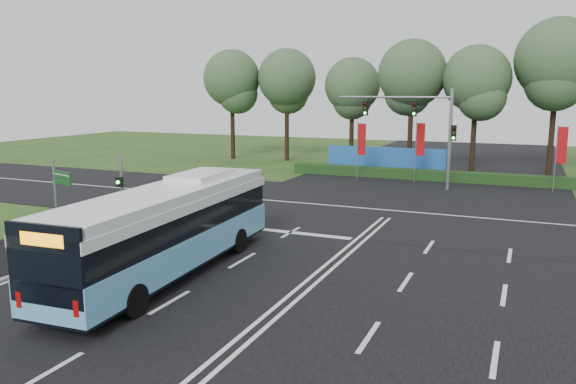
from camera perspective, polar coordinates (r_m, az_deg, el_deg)
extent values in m
plane|color=#294717|center=(21.61, 3.18, -8.08)|extent=(120.00, 120.00, 0.00)
cube|color=black|center=(21.60, 3.18, -8.03)|extent=(20.00, 120.00, 0.04)
cube|color=black|center=(32.77, 10.43, -1.89)|extent=(120.00, 14.00, 0.05)
cube|color=black|center=(26.29, -26.03, -5.73)|extent=(5.00, 18.00, 0.06)
cube|color=gray|center=(24.56, -22.35, -6.45)|extent=(0.25, 18.00, 0.12)
cube|color=#5FA9DD|center=(21.37, -11.95, -5.42)|extent=(3.25, 12.44, 1.13)
cube|color=black|center=(21.51, -11.90, -6.74)|extent=(3.22, 12.37, 0.31)
cube|color=black|center=(21.12, -12.05, -2.74)|extent=(3.14, 12.25, 0.97)
cube|color=white|center=(21.00, -12.11, -1.10)|extent=(3.25, 12.44, 0.36)
cube|color=white|center=(20.93, -12.15, -0.14)|extent=(3.17, 11.94, 0.36)
cube|color=white|center=(23.06, -8.80, 1.68)|extent=(1.81, 3.17, 0.26)
cube|color=black|center=(16.45, -23.44, -6.85)|extent=(2.49, 0.26, 2.26)
cube|color=orange|center=(16.24, -23.71, -4.46)|extent=(1.44, 0.14, 0.36)
cylinder|color=black|center=(25.00, -10.02, -4.42)|extent=(0.35, 1.08, 1.07)
cylinder|color=black|center=(23.91, -5.01, -4.97)|extent=(0.35, 1.08, 1.07)
cylinder|color=black|center=(19.26, -21.21, -9.40)|extent=(0.35, 1.08, 1.07)
cylinder|color=black|center=(17.82, -15.27, -10.63)|extent=(0.35, 1.08, 1.07)
cylinder|color=gray|center=(27.21, -16.45, -0.46)|extent=(0.16, 0.16, 3.89)
cube|color=black|center=(26.95, -16.77, 0.99)|extent=(0.37, 0.31, 0.44)
sphere|color=#19F233|center=(26.88, -16.90, 0.96)|extent=(0.16, 0.16, 0.16)
cylinder|color=gray|center=(27.44, -22.51, -0.80)|extent=(0.11, 0.11, 3.83)
cube|color=#0C4816|center=(26.61, -21.98, 1.64)|extent=(1.39, 0.48, 0.29)
cube|color=#0C4816|center=(26.66, -21.93, 0.93)|extent=(1.39, 0.48, 0.21)
cube|color=white|center=(26.59, -22.03, 1.63)|extent=(1.29, 0.40, 0.04)
cylinder|color=gray|center=(43.53, 7.06, 4.11)|extent=(0.07, 0.07, 4.50)
cube|color=#A50E11|center=(43.38, 7.51, 5.34)|extent=(0.60, 0.09, 2.40)
cylinder|color=gray|center=(43.48, 12.84, 3.97)|extent=(0.07, 0.07, 4.58)
cube|color=#A50E11|center=(43.31, 13.32, 5.22)|extent=(0.61, 0.07, 2.44)
cylinder|color=gray|center=(41.82, 25.53, 3.01)|extent=(0.07, 0.07, 4.59)
cube|color=#A50E11|center=(41.73, 26.09, 4.30)|extent=(0.61, 0.08, 2.45)
cylinder|color=gray|center=(40.25, 16.11, 5.09)|extent=(0.24, 0.24, 7.00)
cylinder|color=gray|center=(40.81, 10.67, 9.45)|extent=(8.00, 0.16, 0.16)
cube|color=black|center=(40.52, 12.72, 8.24)|extent=(0.32, 0.28, 1.05)
cube|color=black|center=(41.31, 7.89, 8.43)|extent=(0.32, 0.28, 1.05)
cube|color=black|center=(40.18, 16.50, 5.78)|extent=(0.32, 0.28, 1.05)
cube|color=#153212|center=(44.81, 14.04, 1.66)|extent=(22.00, 1.20, 0.80)
cube|color=#205CB0|center=(47.92, 9.85, 3.19)|extent=(10.00, 0.30, 2.20)
cylinder|color=black|center=(57.72, -5.66, 7.19)|extent=(0.44, 0.44, 7.72)
sphere|color=#365331|center=(57.67, -5.73, 11.43)|extent=(5.69, 5.69, 5.69)
cylinder|color=black|center=(56.02, -0.12, 7.15)|extent=(0.44, 0.44, 7.73)
sphere|color=#365331|center=(55.96, -0.12, 11.52)|extent=(5.69, 5.69, 5.69)
cylinder|color=black|center=(53.87, 6.48, 6.60)|extent=(0.44, 0.44, 7.03)
sphere|color=#365331|center=(53.78, 6.57, 10.74)|extent=(5.18, 5.18, 5.18)
cylinder|color=black|center=(50.15, 12.33, 6.68)|extent=(0.44, 0.44, 7.90)
sphere|color=#365331|center=(50.10, 12.52, 11.67)|extent=(5.82, 5.82, 5.82)
cylinder|color=black|center=(49.13, 18.35, 6.06)|extent=(0.44, 0.44, 7.44)
sphere|color=#365331|center=(49.05, 18.62, 10.85)|extent=(5.48, 5.48, 5.48)
cylinder|color=black|center=(49.78, 25.29, 6.46)|extent=(0.44, 0.44, 8.83)
sphere|color=#365331|center=(49.79, 25.72, 12.06)|extent=(6.51, 6.51, 6.51)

